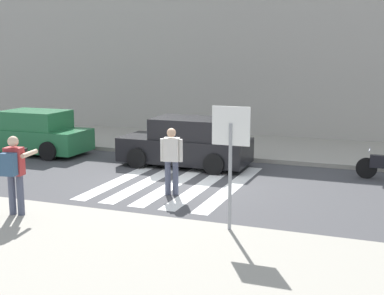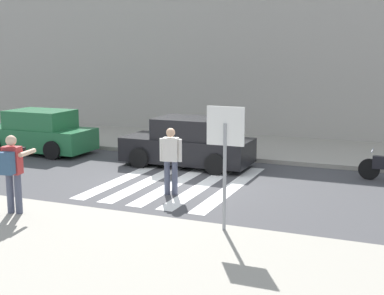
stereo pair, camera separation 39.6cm
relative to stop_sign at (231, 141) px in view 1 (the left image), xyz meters
The scene contains 14 objects.
ground_plane 4.79m from the stop_sign, 127.37° to the left, with size 120.00×120.00×0.00m, color #424244.
sidewalk_near 4.23m from the stop_sign, 134.44° to the right, with size 60.00×6.00×0.14m, color #9E998C.
sidewalk_far 10.03m from the stop_sign, 105.68° to the left, with size 60.00×4.80×0.14m, color #9E998C.
building_facade_far 14.22m from the stop_sign, 100.85° to the left, with size 56.00×4.00×6.99m, color #ADA89E.
crosswalk_stripe_0 5.95m from the stop_sign, 139.15° to the left, with size 0.44×5.20×0.01m, color silver.
crosswalk_stripe_1 5.41m from the stop_sign, 133.21° to the left, with size 0.44×5.20×0.01m, color silver.
crosswalk_stripe_2 4.94m from the stop_sign, 125.84° to the left, with size 0.44×5.20×0.01m, color silver.
crosswalk_stripe_3 4.56m from the stop_sign, 116.80° to the left, with size 0.44×5.20×0.01m, color silver.
crosswalk_stripe_4 4.29m from the stop_sign, 106.07° to the left, with size 0.44×5.20×0.01m, color silver.
stop_sign is the anchor object (origin of this frame).
photographer_with_backpack 4.71m from the stop_sign, behind, with size 0.66×0.90×1.72m.
pedestrian_crossing 3.48m from the stop_sign, 133.29° to the left, with size 0.57×0.31×1.72m.
parked_car_green 10.84m from the stop_sign, 147.52° to the left, with size 4.10×1.92×1.55m.
parked_car_black 6.73m from the stop_sign, 119.12° to the left, with size 4.10×1.92×1.55m.
Camera 1 is at (5.60, -13.27, 3.66)m, focal length 50.00 mm.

